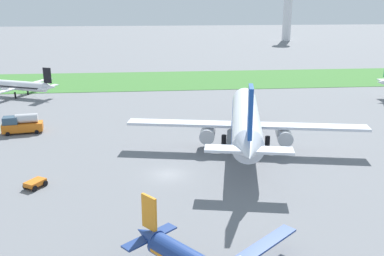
% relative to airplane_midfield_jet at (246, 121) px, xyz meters
% --- Properties ---
extents(ground_plane, '(600.00, 600.00, 0.00)m').
position_rel_airplane_midfield_jet_xyz_m(ground_plane, '(-11.97, -8.47, -4.52)').
color(ground_plane, slate).
extents(grass_taxiway_strip, '(360.00, 28.00, 0.08)m').
position_rel_airplane_midfield_jet_xyz_m(grass_taxiway_strip, '(-11.97, 57.77, -4.48)').
color(grass_taxiway_strip, '#3D7533').
rests_on(grass_taxiway_strip, ground_plane).
extents(airplane_midfield_jet, '(35.27, 34.79, 12.55)m').
position_rel_airplane_midfield_jet_xyz_m(airplane_midfield_jet, '(0.00, 0.00, 0.00)').
color(airplane_midfield_jet, silver).
rests_on(airplane_midfield_jet, ground_plane).
extents(airplane_taxiing_turboprop, '(19.23, 22.14, 7.10)m').
position_rel_airplane_midfield_jet_xyz_m(airplane_taxiing_turboprop, '(-44.13, 40.87, -1.93)').
color(airplane_taxiing_turboprop, white).
rests_on(airplane_taxiing_turboprop, ground_plane).
extents(fuel_truck_near_gate, '(6.80, 3.45, 3.29)m').
position_rel_airplane_midfield_jet_xyz_m(fuel_truck_near_gate, '(-35.74, 11.92, -2.94)').
color(fuel_truck_near_gate, orange).
rests_on(fuel_truck_near_gate, ground_plane).
extents(baggage_cart_midfield, '(2.76, 2.95, 0.90)m').
position_rel_airplane_midfield_jet_xyz_m(baggage_cart_midfield, '(-28.15, -10.87, -3.95)').
color(baggage_cart_midfield, orange).
rests_on(baggage_cart_midfield, ground_plane).
extents(control_tower, '(8.00, 8.00, 31.98)m').
position_rel_airplane_midfield_jet_xyz_m(control_tower, '(57.07, 163.60, 14.60)').
color(control_tower, silver).
rests_on(control_tower, ground_plane).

